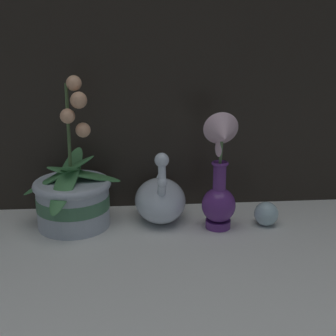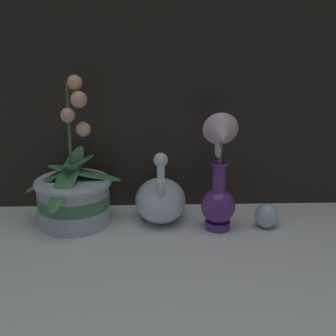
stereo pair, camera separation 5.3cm
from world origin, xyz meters
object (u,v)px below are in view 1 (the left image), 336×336
(orchid_potted_plant, at_px, (73,196))
(swan_figurine, at_px, (160,198))
(blue_vase, at_px, (220,181))
(glass_sphere, at_px, (266,214))

(orchid_potted_plant, xyz_separation_m, swan_figurine, (0.21, 0.02, -0.02))
(orchid_potted_plant, xyz_separation_m, blue_vase, (0.35, -0.05, 0.04))
(orchid_potted_plant, relative_size, swan_figurine, 1.84)
(blue_vase, relative_size, glass_sphere, 4.80)
(blue_vase, bearing_deg, orchid_potted_plant, 172.25)
(blue_vase, height_order, glass_sphere, blue_vase)
(blue_vase, bearing_deg, swan_figurine, 153.52)
(glass_sphere, bearing_deg, orchid_potted_plant, 175.43)
(blue_vase, xyz_separation_m, glass_sphere, (0.12, 0.01, -0.09))
(orchid_potted_plant, relative_size, glass_sphere, 6.14)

